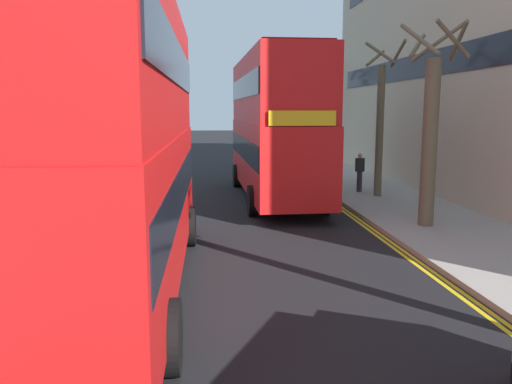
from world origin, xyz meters
name	(u,v)px	position (x,y,z in m)	size (l,w,h in m)	color
sidewalk_right	(424,217)	(6.50, 16.00, 0.07)	(4.00, 80.00, 0.14)	#9E9991
sidewalk_left	(8,226)	(-6.50, 16.00, 0.07)	(4.00, 80.00, 0.14)	#9E9991
kerb_line_outer	(382,236)	(4.40, 14.00, 0.00)	(0.10, 56.00, 0.01)	yellow
kerb_line_inner	(377,236)	(4.24, 14.00, 0.00)	(0.10, 56.00, 0.01)	yellow
double_decker_bus_away	(113,137)	(-2.29, 10.16, 3.03)	(2.89, 10.84, 5.64)	red
double_decker_bus_oncoming	(274,123)	(2.18, 20.55, 3.03)	(2.94, 10.85, 5.64)	red
pedestrian_far	(360,172)	(5.83, 21.00, 0.99)	(0.34, 0.22, 1.62)	#2D2D38
street_tree_near	(380,123)	(6.27, 19.93, 3.02)	(1.52, 1.50, 6.00)	#6B6047
street_tree_far	(430,133)	(5.94, 14.63, 2.87)	(2.05, 2.05, 5.95)	#6B6047
street_tree_distant	(322,113)	(7.06, 33.52, 3.30)	(1.74, 1.71, 6.50)	#6B6047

